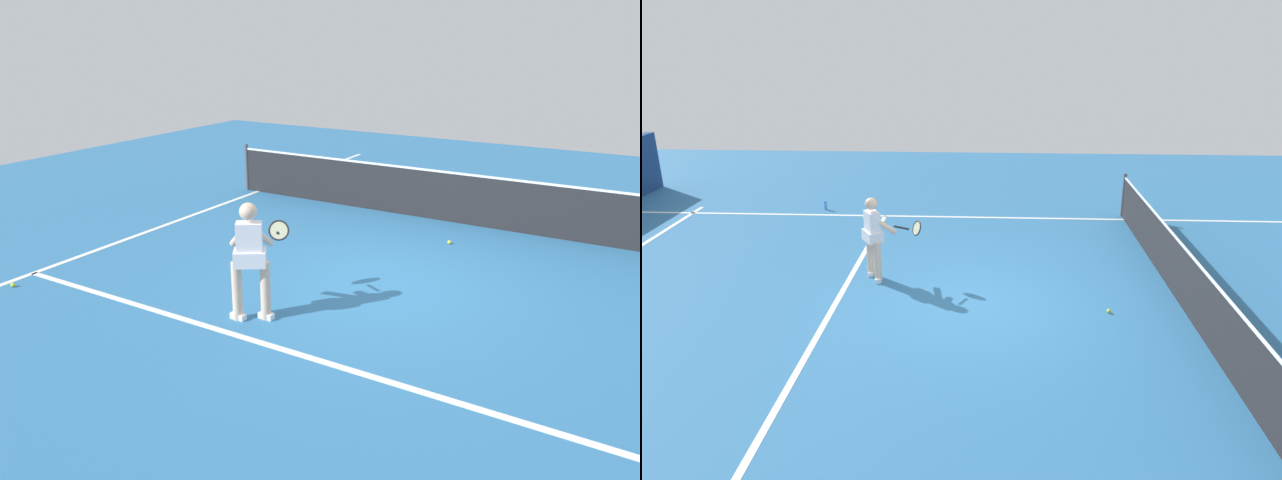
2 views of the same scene
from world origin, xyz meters
TOP-DOWN VIEW (x-y plane):
  - ground_plane at (0.00, 0.00)m, footprint 25.04×25.04m
  - service_line_marking at (0.00, -2.29)m, footprint 9.46×0.10m
  - sideline_left_marking at (-4.73, 0.00)m, footprint 0.10×17.26m
  - court_net at (0.00, 3.51)m, footprint 10.14×0.08m
  - tennis_player at (-0.93, -1.80)m, footprint 0.68×1.14m
  - tennis_ball_near at (0.29, 2.25)m, footprint 0.07×0.07m
  - tennis_ball_mid at (-4.51, -2.78)m, footprint 0.07×0.07m

SIDE VIEW (x-z plane):
  - ground_plane at x=0.00m, z-range 0.00..0.00m
  - service_line_marking at x=0.00m, z-range 0.00..0.01m
  - sideline_left_marking at x=-4.73m, z-range 0.00..0.01m
  - tennis_ball_near at x=0.29m, z-range 0.00..0.07m
  - tennis_ball_mid at x=-4.51m, z-range 0.00..0.07m
  - court_net at x=0.00m, z-range -0.03..1.03m
  - tennis_player at x=-0.93m, z-range 0.07..1.62m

